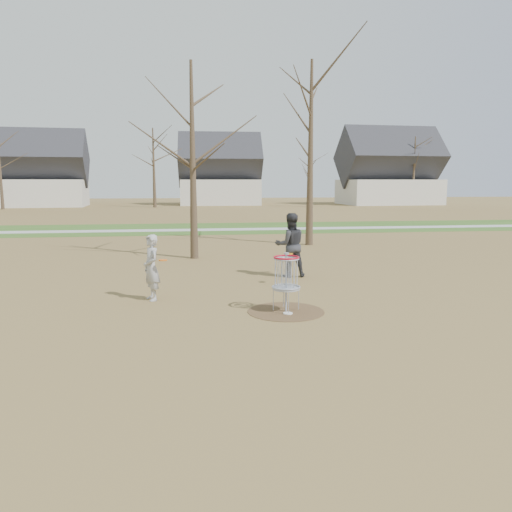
{
  "coord_description": "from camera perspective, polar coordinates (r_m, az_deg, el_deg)",
  "views": [
    {
      "loc": [
        -2.22,
        -11.12,
        3.02
      ],
      "look_at": [
        -0.5,
        1.5,
        1.1
      ],
      "focal_mm": 35.0,
      "sensor_mm": 36.0,
      "label": 1
    }
  ],
  "objects": [
    {
      "name": "ground",
      "position": [
        11.73,
        3.43,
        -6.36
      ],
      "size": [
        160.0,
        160.0,
        0.0
      ],
      "primitive_type": "plane",
      "color": "brown",
      "rests_on": "ground"
    },
    {
      "name": "green_band",
      "position": [
        32.34,
        -3.81,
        3.19
      ],
      "size": [
        160.0,
        8.0,
        0.01
      ],
      "primitive_type": "cube",
      "color": "#2D5119",
      "rests_on": "ground"
    },
    {
      "name": "footpath",
      "position": [
        31.34,
        -3.68,
        3.04
      ],
      "size": [
        160.0,
        1.5,
        0.01
      ],
      "primitive_type": "cube",
      "color": "#9E9E99",
      "rests_on": "green_band"
    },
    {
      "name": "dirt_circle",
      "position": [
        11.73,
        3.43,
        -6.33
      ],
      "size": [
        1.8,
        1.8,
        0.01
      ],
      "primitive_type": "cylinder",
      "color": "#47331E",
      "rests_on": "ground"
    },
    {
      "name": "player_standing",
      "position": [
        12.92,
        -11.87,
        -1.31
      ],
      "size": [
        0.61,
        0.72,
        1.69
      ],
      "primitive_type": "imported",
      "rotation": [
        0.0,
        0.0,
        -1.17
      ],
      "color": "#A3A3A3",
      "rests_on": "ground"
    },
    {
      "name": "player_throwing",
      "position": [
        15.82,
        3.93,
        1.26
      ],
      "size": [
        1.02,
        0.81,
        2.03
      ],
      "primitive_type": "imported",
      "rotation": [
        0.0,
        0.0,
        3.19
      ],
      "color": "#2D2E32",
      "rests_on": "ground"
    },
    {
      "name": "disc_grounded",
      "position": [
        11.51,
        3.66,
        -6.55
      ],
      "size": [
        0.22,
        0.22,
        0.02
      ],
      "primitive_type": "cylinder",
      "color": "white",
      "rests_on": "dirt_circle"
    },
    {
      "name": "discs_in_play",
      "position": [
        13.5,
        -2.56,
        -0.08
      ],
      "size": [
        3.75,
        1.81,
        0.17
      ],
      "color": "orange",
      "rests_on": "ground"
    },
    {
      "name": "disc_golf_basket",
      "position": [
        11.53,
        3.47,
        -1.96
      ],
      "size": [
        0.64,
        0.64,
        1.35
      ],
      "color": "#9EA3AD",
      "rests_on": "ground"
    },
    {
      "name": "bare_trees",
      "position": [
        47.13,
        -2.96,
        11.38
      ],
      "size": [
        52.62,
        44.98,
        9.0
      ],
      "color": "#382B1E",
      "rests_on": "ground"
    },
    {
      "name": "houses_row",
      "position": [
        64.01,
        -1.94,
        9.01
      ],
      "size": [
        56.51,
        10.01,
        7.26
      ],
      "color": "silver",
      "rests_on": "ground"
    }
  ]
}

